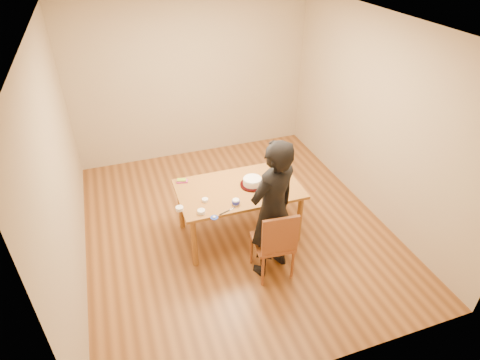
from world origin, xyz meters
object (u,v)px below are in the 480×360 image
object	(u,v)px
dining_table	(239,189)
cake	(252,181)
person	(273,211)
dining_chair	(272,242)
cake_plate	(252,185)

from	to	relation	value
dining_table	cake	size ratio (longest dim) A/B	6.53
dining_table	person	distance (m)	0.76
dining_chair	person	size ratio (longest dim) A/B	0.25
dining_table	cake_plate	world-z (taller)	cake_plate
cake_plate	person	distance (m)	0.73
person	cake	bearing A→B (deg)	-113.99
dining_chair	cake	bearing A→B (deg)	92.80
dining_chair	person	world-z (taller)	person
dining_table	cake	distance (m)	0.20
dining_table	cake_plate	xyz separation A→B (m)	(0.18, -0.01, 0.03)
dining_table	cake	xyz separation A→B (m)	(0.18, -0.01, 0.08)
dining_table	dining_chair	distance (m)	0.84
dining_chair	person	xyz separation A→B (m)	(0.00, 0.05, 0.43)
cake	dining_chair	bearing A→B (deg)	-92.36
cake_plate	person	world-z (taller)	person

